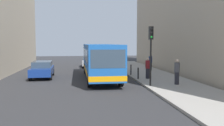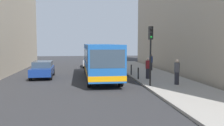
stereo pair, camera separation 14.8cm
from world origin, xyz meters
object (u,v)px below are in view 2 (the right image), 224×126
(traffic_light, at_px, (151,45))
(bollard_mid, at_px, (131,70))
(bollard_far, at_px, (126,67))
(car_behind_bus, at_px, (91,61))
(pedestrian_mid_sidewalk, at_px, (148,68))
(bollard_near, at_px, (138,73))
(bollard_farthest, at_px, (121,64))
(pedestrian_far_sidewalk, at_px, (151,62))
(bus, at_px, (100,59))
(pedestrian_near_signal, at_px, (177,72))
(car_beside_bus, at_px, (43,69))

(traffic_light, distance_m, bollard_mid, 6.31)
(bollard_far, bearing_deg, bollard_mid, -90.00)
(car_behind_bus, distance_m, pedestrian_mid_sidewalk, 12.49)
(bollard_near, height_order, bollard_far, same)
(bollard_farthest, bearing_deg, pedestrian_far_sidewalk, -36.69)
(bus, height_order, bollard_far, bus)
(bollard_farthest, relative_size, pedestrian_far_sidewalk, 0.54)
(bollard_far, distance_m, bollard_farthest, 2.75)
(bollard_farthest, height_order, pedestrian_near_signal, pedestrian_near_signal)
(car_beside_bus, relative_size, bollard_mid, 4.71)
(bollard_far, xyz_separation_m, pedestrian_near_signal, (2.12, -8.38, 0.44))
(bollard_far, bearing_deg, traffic_light, -89.33)
(bollard_mid, xyz_separation_m, pedestrian_far_sidewalk, (2.90, 3.34, 0.40))
(bollard_near, bearing_deg, pedestrian_mid_sidewalk, 12.01)
(traffic_light, bearing_deg, car_beside_bus, 143.91)
(bollard_near, distance_m, bollard_far, 5.50)
(car_beside_bus, height_order, bollard_far, car_beside_bus)
(car_beside_bus, bearing_deg, traffic_light, 141.51)
(traffic_light, height_order, bollard_farthest, traffic_light)
(car_behind_bus, bearing_deg, pedestrian_mid_sidewalk, 113.08)
(car_beside_bus, bearing_deg, pedestrian_far_sidewalk, -166.11)
(bus, xyz_separation_m, pedestrian_near_signal, (5.15, -4.57, -0.66))
(bollard_far, bearing_deg, pedestrian_far_sidewalk, 11.44)
(bollard_far, distance_m, pedestrian_mid_sidewalk, 5.40)
(pedestrian_mid_sidewalk, bearing_deg, bollard_far, -138.86)
(bollard_far, bearing_deg, bollard_near, -90.00)
(pedestrian_mid_sidewalk, distance_m, pedestrian_far_sidewalk, 6.25)
(bollard_near, distance_m, pedestrian_near_signal, 3.60)
(car_behind_bus, xyz_separation_m, bollard_near, (3.45, -11.91, -0.16))
(bollard_far, bearing_deg, car_beside_bus, -162.02)
(bus, xyz_separation_m, car_beside_bus, (-5.07, 1.19, -0.94))
(car_beside_bus, xyz_separation_m, pedestrian_far_sidewalk, (11.00, 3.21, 0.24))
(pedestrian_far_sidewalk, bearing_deg, pedestrian_mid_sidewalk, -75.84)
(car_behind_bus, distance_m, traffic_light, 15.58)
(traffic_light, relative_size, bollard_farthest, 4.32)
(bus, distance_m, pedestrian_far_sidewalk, 7.42)
(bollard_farthest, distance_m, pedestrian_far_sidewalk, 3.64)
(car_behind_bus, xyz_separation_m, traffic_light, (3.55, -15.01, 2.22))
(traffic_light, bearing_deg, car_behind_bus, 103.31)
(pedestrian_near_signal, bearing_deg, bus, -130.95)
(bus, xyz_separation_m, car_behind_bus, (-0.43, 10.22, -0.94))
(bollard_farthest, height_order, pedestrian_far_sidewalk, pedestrian_far_sidewalk)
(car_behind_bus, bearing_deg, bollard_mid, 113.53)
(bollard_near, height_order, pedestrian_far_sidewalk, pedestrian_far_sidewalk)
(traffic_light, height_order, bollard_far, traffic_light)
(bollard_mid, bearing_deg, car_beside_bus, 179.12)
(bus, xyz_separation_m, bollard_mid, (3.02, 1.06, -1.10))
(car_behind_bus, bearing_deg, car_beside_bus, 65.68)
(traffic_light, distance_m, pedestrian_far_sidewalk, 9.81)
(pedestrian_near_signal, height_order, pedestrian_mid_sidewalk, pedestrian_near_signal)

